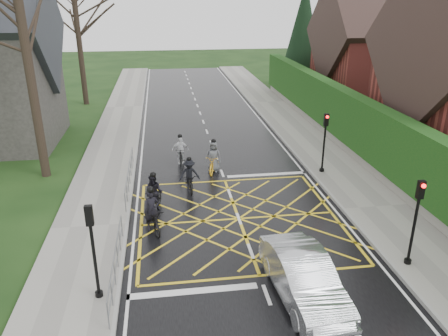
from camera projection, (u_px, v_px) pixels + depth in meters
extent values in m
plane|color=black|center=(239.00, 219.00, 18.13)|extent=(120.00, 120.00, 0.00)
cube|color=black|center=(239.00, 219.00, 18.12)|extent=(9.00, 80.00, 0.01)
cube|color=gray|center=(375.00, 208.00, 18.89)|extent=(3.00, 80.00, 0.15)
cube|color=gray|center=(90.00, 227.00, 17.31)|extent=(3.00, 80.00, 0.15)
cube|color=slate|center=(356.00, 154.00, 24.54)|extent=(0.50, 38.00, 0.70)
cube|color=#103B11|center=(360.00, 123.00, 23.89)|extent=(0.90, 38.00, 2.80)
cube|color=maroon|center=(379.00, 69.00, 35.52)|extent=(9.00, 8.00, 6.00)
cube|color=#32221E|center=(384.00, 32.00, 34.44)|extent=(9.80, 8.80, 8.80)
cylinder|color=black|center=(300.00, 82.00, 43.23)|extent=(0.50, 0.50, 1.20)
cone|color=black|center=(303.00, 36.00, 41.61)|extent=(4.60, 4.60, 10.00)
cylinder|color=black|center=(29.00, 67.00, 20.42)|extent=(0.44, 0.44, 11.00)
cylinder|color=black|center=(45.00, 40.00, 27.46)|extent=(0.44, 0.44, 12.00)
cylinder|color=black|center=(79.00, 43.00, 35.28)|extent=(0.44, 0.44, 10.00)
cylinder|color=slate|center=(115.00, 253.00, 13.92)|extent=(0.05, 5.00, 0.05)
cylinder|color=slate|center=(116.00, 265.00, 14.09)|extent=(0.04, 5.00, 0.04)
cylinder|color=slate|center=(108.00, 319.00, 11.81)|extent=(0.04, 0.04, 1.00)
cylinder|color=slate|center=(122.00, 228.00, 16.41)|extent=(0.04, 0.04, 1.00)
cylinder|color=slate|center=(129.00, 167.00, 20.82)|extent=(0.05, 6.00, 0.05)
cylinder|color=slate|center=(129.00, 176.00, 20.99)|extent=(0.04, 6.00, 0.04)
cylinder|color=slate|center=(125.00, 204.00, 18.25)|extent=(0.04, 0.04, 1.00)
cylinder|color=slate|center=(133.00, 156.00, 23.76)|extent=(0.04, 0.04, 1.00)
cylinder|color=black|center=(324.00, 147.00, 22.11)|extent=(0.10, 0.10, 3.00)
cylinder|color=black|center=(322.00, 171.00, 22.61)|extent=(0.24, 0.24, 0.30)
cube|color=black|center=(326.00, 120.00, 21.59)|extent=(0.22, 0.16, 0.62)
sphere|color=#FF0C0C|center=(327.00, 117.00, 21.41)|extent=(0.14, 0.14, 0.14)
cylinder|color=black|center=(414.00, 228.00, 14.38)|extent=(0.10, 0.10, 3.00)
cylinder|color=black|center=(407.00, 263.00, 14.88)|extent=(0.24, 0.24, 0.30)
cube|color=black|center=(421.00, 190.00, 13.86)|extent=(0.22, 0.16, 0.62)
sphere|color=#FF0C0C|center=(424.00, 186.00, 13.69)|extent=(0.14, 0.14, 0.14)
cylinder|color=black|center=(95.00, 258.00, 12.76)|extent=(0.10, 0.10, 3.00)
cylinder|color=black|center=(99.00, 296.00, 13.26)|extent=(0.24, 0.24, 0.30)
cube|color=black|center=(89.00, 216.00, 12.24)|extent=(0.22, 0.16, 0.62)
sphere|color=#FF0C0C|center=(89.00, 208.00, 12.28)|extent=(0.14, 0.14, 0.14)
imported|color=black|center=(152.00, 219.00, 17.07)|extent=(1.22, 2.00, 0.99)
imported|color=black|center=(152.00, 210.00, 17.03)|extent=(0.71, 0.58, 1.69)
sphere|color=black|center=(150.00, 190.00, 16.71)|extent=(0.26, 0.26, 0.26)
imported|color=black|center=(154.00, 200.00, 18.60)|extent=(1.03, 1.83, 1.06)
imported|color=black|center=(154.00, 193.00, 18.59)|extent=(0.94, 0.83, 1.62)
sphere|color=black|center=(153.00, 175.00, 18.28)|extent=(0.25, 0.25, 0.25)
imported|color=black|center=(190.00, 181.00, 20.64)|extent=(0.72, 1.73, 0.89)
imported|color=black|center=(189.00, 174.00, 20.62)|extent=(1.02, 0.63, 1.51)
sphere|color=black|center=(189.00, 159.00, 20.33)|extent=(0.24, 0.24, 0.24)
imported|color=black|center=(181.00, 155.00, 23.77)|extent=(0.60, 1.73, 1.02)
imported|color=silver|center=(180.00, 150.00, 23.77)|extent=(0.94, 0.44, 1.56)
sphere|color=black|center=(180.00, 136.00, 23.47)|extent=(0.24, 0.24, 0.24)
imported|color=gold|center=(214.00, 163.00, 22.76)|extent=(1.17, 1.94, 0.96)
imported|color=#4F5256|center=(214.00, 157.00, 22.72)|extent=(0.92, 0.74, 1.64)
sphere|color=black|center=(213.00, 141.00, 22.41)|extent=(0.26, 0.26, 0.26)
imported|color=#B9BCC1|center=(304.00, 278.00, 13.14)|extent=(1.85, 4.50, 1.45)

